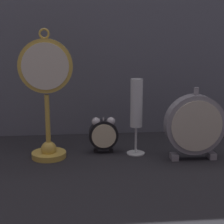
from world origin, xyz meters
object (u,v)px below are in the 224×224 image
Objects in this scene: mantel_clock_silver at (195,125)px; champagne_flute at (136,109)px; alarm_clock_twin_bell at (104,133)px; pocket_watch_on_stand at (47,98)px.

champagne_flute is at bearing 157.77° from mantel_clock_silver.
alarm_clock_twin_bell is at bearing 161.64° from mantel_clock_silver.
pocket_watch_on_stand is at bearing -178.28° from champagne_flute.
mantel_clock_silver reaches higher than alarm_clock_twin_bell.
alarm_clock_twin_bell is 0.49× the size of champagne_flute.
mantel_clock_silver is 0.92× the size of champagne_flute.
champagne_flute is at bearing 1.72° from pocket_watch_on_stand.
pocket_watch_on_stand is 3.36× the size of alarm_clock_twin_bell.
pocket_watch_on_stand is at bearing -170.46° from alarm_clock_twin_bell.
alarm_clock_twin_bell is at bearing 168.42° from champagne_flute.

